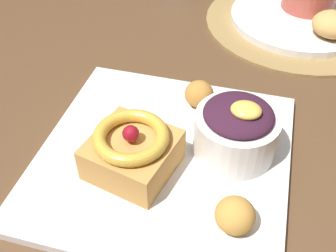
{
  "coord_description": "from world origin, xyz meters",
  "views": [
    {
      "loc": [
        0.15,
        -0.41,
        1.1
      ],
      "look_at": [
        0.06,
        -0.08,
        0.77
      ],
      "focal_mm": 43.0,
      "sensor_mm": 36.0,
      "label": 1
    }
  ],
  "objects_px": {
    "back_pastry": "(333,24)",
    "front_plate": "(164,157)",
    "berry_ramekin": "(236,130)",
    "cake_slice": "(132,150)",
    "fritter_front": "(235,215)",
    "back_plate": "(299,18)",
    "fritter_middle": "(200,92)"
  },
  "relations": [
    {
      "from": "fritter_middle",
      "to": "back_pastry",
      "type": "bearing_deg",
      "value": 51.69
    },
    {
      "from": "cake_slice",
      "to": "back_plate",
      "type": "bearing_deg",
      "value": 67.17
    },
    {
      "from": "back_plate",
      "to": "back_pastry",
      "type": "xyz_separation_m",
      "value": [
        0.05,
        -0.06,
        0.03
      ]
    },
    {
      "from": "fritter_front",
      "to": "fritter_middle",
      "type": "bearing_deg",
      "value": 112.06
    },
    {
      "from": "front_plate",
      "to": "berry_ramekin",
      "type": "bearing_deg",
      "value": 19.47
    },
    {
      "from": "fritter_front",
      "to": "fritter_middle",
      "type": "distance_m",
      "value": 0.2
    },
    {
      "from": "back_plate",
      "to": "cake_slice",
      "type": "bearing_deg",
      "value": -112.83
    },
    {
      "from": "berry_ramekin",
      "to": "fritter_front",
      "type": "xyz_separation_m",
      "value": [
        0.02,
        -0.1,
        -0.02
      ]
    },
    {
      "from": "cake_slice",
      "to": "back_pastry",
      "type": "height_order",
      "value": "cake_slice"
    },
    {
      "from": "back_pastry",
      "to": "front_plate",
      "type": "bearing_deg",
      "value": -120.98
    },
    {
      "from": "cake_slice",
      "to": "back_pastry",
      "type": "distance_m",
      "value": 0.42
    },
    {
      "from": "cake_slice",
      "to": "front_plate",
      "type": "bearing_deg",
      "value": 46.04
    },
    {
      "from": "back_pastry",
      "to": "berry_ramekin",
      "type": "bearing_deg",
      "value": -111.41
    },
    {
      "from": "front_plate",
      "to": "fritter_front",
      "type": "bearing_deg",
      "value": -38.82
    },
    {
      "from": "front_plate",
      "to": "fritter_middle",
      "type": "height_order",
      "value": "fritter_middle"
    },
    {
      "from": "front_plate",
      "to": "back_pastry",
      "type": "relative_size",
      "value": 4.33
    },
    {
      "from": "fritter_front",
      "to": "back_plate",
      "type": "distance_m",
      "value": 0.46
    },
    {
      "from": "cake_slice",
      "to": "berry_ramekin",
      "type": "height_order",
      "value": "berry_ramekin"
    },
    {
      "from": "berry_ramekin",
      "to": "fritter_middle",
      "type": "xyz_separation_m",
      "value": [
        -0.06,
        0.08,
        -0.02
      ]
    },
    {
      "from": "front_plate",
      "to": "berry_ramekin",
      "type": "height_order",
      "value": "berry_ramekin"
    },
    {
      "from": "fritter_middle",
      "to": "back_plate",
      "type": "xyz_separation_m",
      "value": [
        0.13,
        0.28,
        -0.02
      ]
    },
    {
      "from": "berry_ramekin",
      "to": "back_pastry",
      "type": "xyz_separation_m",
      "value": [
        0.12,
        0.3,
        -0.01
      ]
    },
    {
      "from": "front_plate",
      "to": "back_plate",
      "type": "relative_size",
      "value": 1.2
    },
    {
      "from": "front_plate",
      "to": "fritter_middle",
      "type": "distance_m",
      "value": 0.11
    },
    {
      "from": "fritter_front",
      "to": "berry_ramekin",
      "type": "bearing_deg",
      "value": 98.42
    },
    {
      "from": "back_pastry",
      "to": "cake_slice",
      "type": "bearing_deg",
      "value": -122.21
    },
    {
      "from": "back_plate",
      "to": "berry_ramekin",
      "type": "bearing_deg",
      "value": -100.64
    },
    {
      "from": "cake_slice",
      "to": "back_pastry",
      "type": "relative_size",
      "value": 1.57
    },
    {
      "from": "berry_ramekin",
      "to": "back_pastry",
      "type": "height_order",
      "value": "berry_ramekin"
    },
    {
      "from": "cake_slice",
      "to": "fritter_front",
      "type": "xyz_separation_m",
      "value": [
        0.12,
        -0.05,
        -0.01
      ]
    },
    {
      "from": "fritter_front",
      "to": "back_pastry",
      "type": "relative_size",
      "value": 0.6
    },
    {
      "from": "berry_ramekin",
      "to": "fritter_front",
      "type": "bearing_deg",
      "value": -81.58
    }
  ]
}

